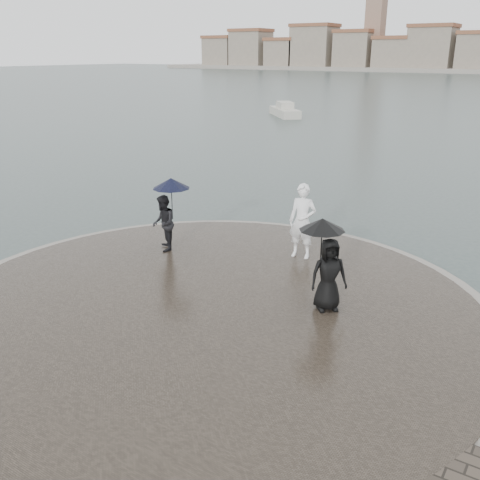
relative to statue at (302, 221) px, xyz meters
The scene contains 6 objects.
ground 7.31m from the statue, 93.16° to the right, with size 400.00×400.00×0.00m, color #2B3835.
kerb_ring 3.88m from the statue, 96.16° to the right, with size 12.50×12.50×0.32m, color gray.
quay_tip 3.88m from the statue, 96.16° to the right, with size 11.90×11.90×0.36m, color #2D261E.
statue is the anchor object (origin of this frame).
visitor_left 3.69m from the statue, 154.34° to the right, with size 1.22×1.08×2.04m.
visitor_right 3.03m from the statue, 53.29° to the right, with size 1.19×1.03×1.95m.
Camera 1 is at (6.39, -4.88, 5.54)m, focal length 40.00 mm.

